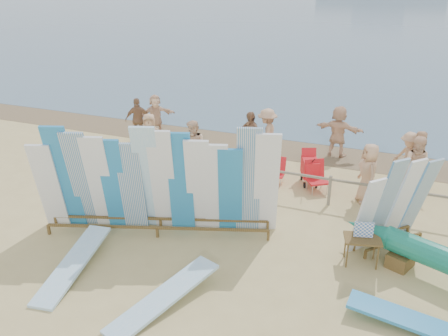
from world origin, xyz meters
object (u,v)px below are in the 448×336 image
at_px(flat_board_b, 164,305).
at_px(beachgoer_2, 194,148).
at_px(beach_chair_left, 276,176).
at_px(stroller, 309,171).
at_px(beachgoer_0, 150,139).
at_px(beachgoer_4, 250,138).
at_px(side_surfboard_rack, 394,205).
at_px(main_surfboard_rack, 157,185).
at_px(beachgoer_5, 338,131).
at_px(beachgoer_extra_1, 138,119).
at_px(beachgoer_9, 408,157).
at_px(flat_board_a, 74,272).
at_px(beachgoer_6, 368,173).
at_px(beachgoer_7, 419,160).
at_px(vendor_table, 361,250).
at_px(beachgoer_3, 267,135).
at_px(beachgoer_8, 418,168).
at_px(flat_board_d, 419,330).
at_px(beachgoer_11, 156,115).
at_px(beach_chair_right, 317,183).

height_order(flat_board_b, beachgoer_2, beachgoer_2).
bearing_deg(beach_chair_left, stroller, 15.06).
bearing_deg(stroller, beachgoer_0, 161.56).
bearing_deg(beachgoer_4, side_surfboard_rack, -9.25).
relative_size(main_surfboard_rack, side_surfboard_rack, 2.44).
bearing_deg(stroller, beachgoer_5, 60.32).
relative_size(beach_chair_left, beachgoer_extra_1, 0.48).
height_order(beachgoer_9, beachgoer_4, beachgoer_4).
bearing_deg(beachgoer_4, flat_board_a, -72.19).
bearing_deg(beachgoer_6, beachgoer_7, 113.16).
xyz_separation_m(beach_chair_left, beachgoer_6, (2.80, -0.27, 0.65)).
height_order(beachgoer_2, beachgoer_9, beachgoer_2).
bearing_deg(beachgoer_6, vendor_table, -20.82).
relative_size(beachgoer_3, beachgoer_4, 1.01).
bearing_deg(beachgoer_8, beachgoer_2, -169.60).
bearing_deg(vendor_table, beachgoer_5, 89.57).
bearing_deg(beachgoer_8, beachgoer_0, -173.05).
distance_m(side_surfboard_rack, beachgoer_6, 2.45).
distance_m(vendor_table, beachgoer_8, 4.35).
distance_m(main_surfboard_rack, flat_board_d, 6.59).
bearing_deg(beachgoer_7, beachgoer_2, 98.20).
distance_m(vendor_table, beachgoer_3, 6.69).
height_order(vendor_table, beachgoer_extra_1, beachgoer_extra_1).
bearing_deg(side_surfboard_rack, beachgoer_9, 38.44).
bearing_deg(side_surfboard_rack, stroller, 83.38).
distance_m(vendor_table, beachgoer_11, 11.05).
bearing_deg(vendor_table, beach_chair_right, 102.10).
bearing_deg(stroller, side_surfboard_rack, -69.72).
bearing_deg(beach_chair_left, beachgoer_5, 63.61).
bearing_deg(flat_board_d, beach_chair_left, 43.46).
relative_size(beach_chair_left, beachgoer_4, 0.44).
relative_size(beachgoer_3, beachgoer_0, 1.05).
bearing_deg(beachgoer_6, stroller, -133.61).
bearing_deg(beachgoer_4, vendor_table, -19.30).
relative_size(flat_board_b, flat_board_a, 1.00).
xyz_separation_m(beachgoer_9, beachgoer_8, (0.29, -1.07, 0.11)).
height_order(flat_board_b, beachgoer_3, beachgoer_3).
relative_size(side_surfboard_rack, beachgoer_7, 1.31).
relative_size(flat_board_b, beachgoer_11, 1.62).
relative_size(vendor_table, beachgoer_11, 0.65).
bearing_deg(beachgoer_0, vendor_table, -51.81).
distance_m(stroller, beachgoer_extra_1, 7.38).
bearing_deg(beachgoer_2, beach_chair_left, 24.10).
relative_size(beach_chair_right, beachgoer_0, 0.53).
bearing_deg(beachgoer_8, vendor_table, -100.80).
bearing_deg(beachgoer_6, flat_board_d, -8.31).
height_order(flat_board_d, beachgoer_11, beachgoer_11).
xyz_separation_m(main_surfboard_rack, beachgoer_11, (-4.00, 6.93, -0.52)).
relative_size(flat_board_d, beachgoer_11, 1.62).
height_order(beachgoer_7, beachgoer_11, beachgoer_7).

